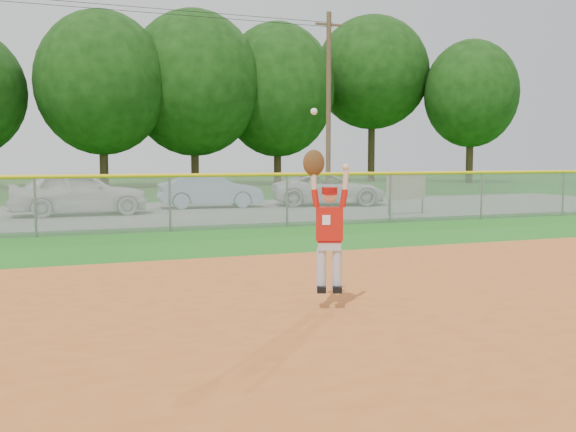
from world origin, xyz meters
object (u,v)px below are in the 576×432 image
at_px(car_blue, 210,191).
at_px(sponsor_sign, 406,187).
at_px(ballplayer, 327,222).
at_px(car_white_b, 329,189).
at_px(car_white_a, 79,192).

height_order(car_blue, sponsor_sign, sponsor_sign).
xyz_separation_m(sponsor_sign, ballplayer, (-8.16, -11.63, 0.19)).
bearing_deg(ballplayer, sponsor_sign, 54.94).
distance_m(car_blue, sponsor_sign, 7.72).
bearing_deg(ballplayer, car_blue, 81.21).
bearing_deg(sponsor_sign, ballplayer, -125.06).
height_order(car_white_b, sponsor_sign, sponsor_sign).
distance_m(car_blue, car_white_b, 4.89).
bearing_deg(sponsor_sign, car_blue, 135.74).
relative_size(car_blue, sponsor_sign, 2.46).
xyz_separation_m(car_blue, ballplayer, (-2.63, -17.01, 0.46)).
height_order(car_white_a, car_white_b, car_white_a).
bearing_deg(car_white_a, ballplayer, -173.95).
relative_size(car_white_a, car_blue, 1.14).
bearing_deg(car_white_b, sponsor_sign, -159.81).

